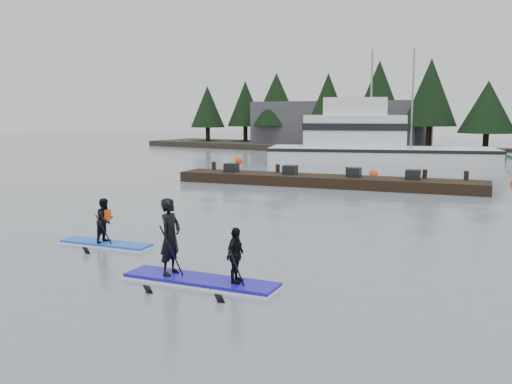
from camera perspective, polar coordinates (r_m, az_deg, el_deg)
The scene contains 10 objects.
ground at distance 15.89m, azimuth -11.76°, elevation -6.50°, with size 160.00×160.00×0.00m, color slate.
far_shore at distance 54.19m, azimuth 20.93°, elevation 3.67°, with size 70.00×8.00×0.60m, color #2D281E.
treeline at distance 54.21m, azimuth 20.91°, elevation 3.35°, with size 60.00×4.00×8.00m, color black, non-canonical shape.
waterfront_building at distance 60.33m, azimuth 8.22°, elevation 6.60°, with size 18.00×6.00×5.00m, color #4C4C51.
fishing_boat_large at distance 44.62m, azimuth 11.70°, elevation 3.74°, with size 17.34×10.58×9.58m.
floating_dock at distance 30.59m, azimuth 6.99°, elevation 1.10°, with size 16.41×2.19×0.55m, color black.
buoy_b at distance 35.77m, azimuth 11.68°, elevation 1.55°, with size 0.53×0.53×0.53m, color #F9440C.
buoy_a at distance 44.27m, azimuth -1.73°, elevation 2.94°, with size 0.59×0.59×0.59m, color #F9440C.
paddleboard_solo at distance 17.47m, azimuth -14.82°, elevation -3.49°, with size 2.95×1.20×1.87m.
paddleboard_duo at distance 13.31m, azimuth -6.07°, elevation -6.39°, with size 3.81×1.50×2.39m.
Camera 1 is at (10.79, -10.98, 3.95)m, focal length 40.00 mm.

